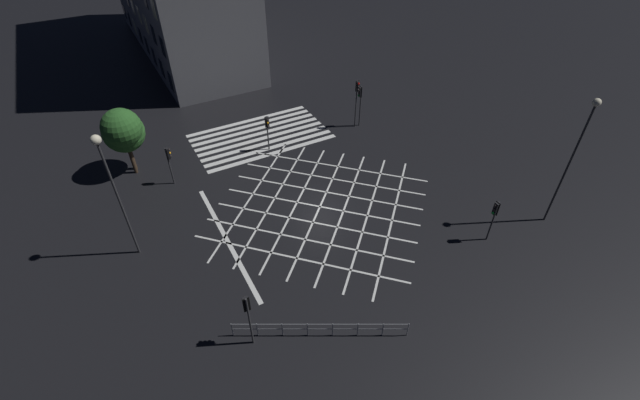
# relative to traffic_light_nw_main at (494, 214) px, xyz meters

# --- Properties ---
(ground_plane) EXTENTS (200.00, 200.00, 0.00)m
(ground_plane) POSITION_rel_traffic_light_nw_main_xyz_m (8.07, -8.31, -2.32)
(ground_plane) COLOR black
(road_markings) EXTENTS (17.88, 23.59, 0.01)m
(road_markings) POSITION_rel_traffic_light_nw_main_xyz_m (8.39, -15.03, -2.32)
(road_markings) COLOR silver
(road_markings) RESTS_ON ground_plane
(traffic_light_nw_main) EXTENTS (0.39, 0.36, 3.24)m
(traffic_light_nw_main) POSITION_rel_traffic_light_nw_main_xyz_m (0.00, 0.00, 0.00)
(traffic_light_nw_main) COLOR #2D2D30
(traffic_light_nw_main) RESTS_ON ground_plane
(traffic_light_sw_cross) EXTENTS (0.36, 0.39, 4.54)m
(traffic_light_sw_cross) POSITION_rel_traffic_light_nw_main_xyz_m (-0.38, -16.86, 0.91)
(traffic_light_sw_cross) COLOR #2D2D30
(traffic_light_sw_cross) RESTS_ON ground_plane
(traffic_light_median_south) EXTENTS (0.36, 0.39, 3.20)m
(traffic_light_median_south) POSITION_rel_traffic_light_nw_main_xyz_m (8.27, -17.07, -0.03)
(traffic_light_median_south) COLOR #2D2D30
(traffic_light_median_south) RESTS_ON ground_plane
(traffic_light_ne_cross) EXTENTS (0.36, 0.39, 3.70)m
(traffic_light_ne_cross) POSITION_rel_traffic_light_nw_main_xyz_m (16.51, -0.38, 0.33)
(traffic_light_ne_cross) COLOR #2D2D30
(traffic_light_ne_cross) RESTS_ON ground_plane
(traffic_light_sw_main) EXTENTS (0.39, 0.36, 3.89)m
(traffic_light_sw_main) POSITION_rel_traffic_light_nw_main_xyz_m (-0.76, -16.91, 0.46)
(traffic_light_sw_main) COLOR #2D2D30
(traffic_light_sw_main) RESTS_ON ground_plane
(traffic_light_se_main) EXTENTS (0.39, 0.36, 3.23)m
(traffic_light_se_main) POSITION_rel_traffic_light_nw_main_xyz_m (16.61, -16.26, -0.01)
(traffic_light_se_main) COLOR #2D2D30
(traffic_light_se_main) RESTS_ON ground_plane
(street_lamp_east) EXTENTS (0.49, 0.49, 9.28)m
(street_lamp_east) POSITION_rel_traffic_light_nw_main_xyz_m (-5.13, 0.52, 3.96)
(street_lamp_east) COLOR #2D2D30
(street_lamp_east) RESTS_ON ground_plane
(street_lamp_west) EXTENTS (0.56, 0.56, 8.77)m
(street_lamp_west) POSITION_rel_traffic_light_nw_main_xyz_m (20.54, -9.98, 4.10)
(street_lamp_west) COLOR #2D2D30
(street_lamp_west) RESTS_ON ground_plane
(street_tree_near) EXTENTS (2.96, 2.96, 5.57)m
(street_tree_near) POSITION_rel_traffic_light_nw_main_xyz_m (19.03, -19.18, 1.76)
(street_tree_near) COLOR #38281C
(street_tree_near) RESTS_ON ground_plane
(street_tree_far) EXTENTS (3.17, 3.17, 5.02)m
(street_tree_far) POSITION_rel_traffic_light_nw_main_xyz_m (19.00, -19.75, 1.10)
(street_tree_far) COLOR #38281C
(street_tree_far) RESTS_ON ground_plane
(pedestrian_railing) EXTENTS (8.24, 4.54, 1.05)m
(pedestrian_railing) POSITION_rel_traffic_light_nw_main_xyz_m (13.20, 1.04, -1.65)
(pedestrian_railing) COLOR gray
(pedestrian_railing) RESTS_ON ground_plane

